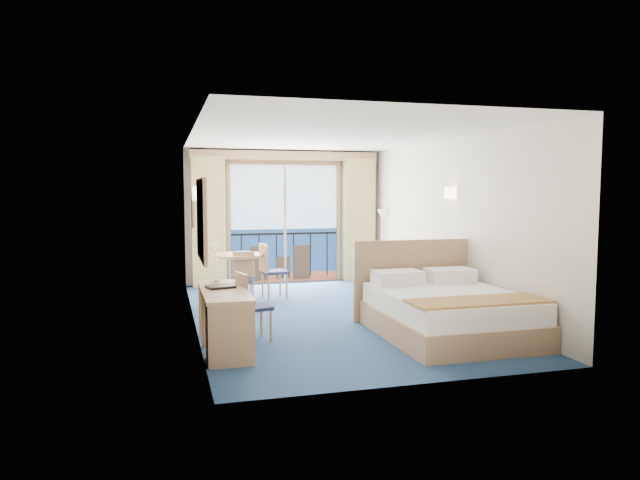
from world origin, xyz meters
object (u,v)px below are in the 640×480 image
Objects in this scene: floor_lamp at (382,227)px; desk_chair at (249,302)px; nightstand at (444,294)px; table_chair_a at (270,268)px; desk at (228,324)px; round_table at (238,265)px; armchair at (378,273)px; table_chair_b at (243,275)px; bed at (446,310)px.

desk_chair is at bearing -130.75° from floor_lamp.
table_chair_a is (-2.38, 1.89, 0.24)m from nightstand.
nightstand is at bearing -92.46° from floor_lamp.
round_table is (0.55, 3.47, 0.20)m from desk.
floor_lamp is 1.70× the size of round_table.
armchair reaches higher than nightstand.
table_chair_b is at bearing -86.42° from round_table.
floor_lamp is 5.05m from desk_chair.
bed is 3.58m from table_chair_b.
bed is 2.54× the size of table_chair_b.
nightstand is 0.62× the size of table_chair_a.
bed is 1.44× the size of desk.
table_chair_a reaches higher than desk.
round_table is 0.42m from table_chair_b.
table_chair_a is (-1.76, 3.15, 0.21)m from bed.
round_table reaches higher than nightstand.
desk is at bearing 42.64° from armchair.
round_table is (-2.71, -0.32, 0.29)m from armchair.
desk is at bearing -128.67° from floor_lamp.
round_table is at bearing 80.94° from desk.
table_chair_a is (0.76, 2.74, 0.05)m from desk_chair.
nightstand is 0.39× the size of floor_lamp.
desk is 3.13m from table_chair_b.
floor_lamp reaches higher than bed.
desk_chair is 2.37m from table_chair_b.
floor_lamp is at bearing -76.29° from table_chair_a.
bed is 1.40m from nightstand.
desk_chair reaches higher than desk.
desk_chair is at bearing -164.80° from nightstand.
armchair is at bearing 83.42° from bed.
table_chair_a is at bearing 141.52° from nightstand.
desk is 3.63m from table_chair_a.
bed reaches higher than table_chair_b.
desk_chair is 2.77m from round_table.
floor_lamp reaches higher than desk.
table_chair_b is (0.24, 2.35, -0.00)m from desk_chair.
bed is at bearing -112.93° from desk_chair.
table_chair_a reaches higher than table_chair_b.
armchair is 0.79× the size of desk_chair.
round_table is (-2.93, 1.90, 0.31)m from nightstand.
nightstand is 0.67× the size of round_table.
floor_lamp is 2.78m from table_chair_a.
nightstand is at bearing 88.95° from armchair.
desk_chair reaches higher than nightstand.
floor_lamp is 1.74× the size of desk_chair.
round_table is at bearing -161.27° from floor_lamp.
desk is 0.80m from desk_chair.
desk reaches higher than nightstand.
bed is at bearing -159.83° from table_chair_a.
armchair is at bearing 30.73° from table_chair_b.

